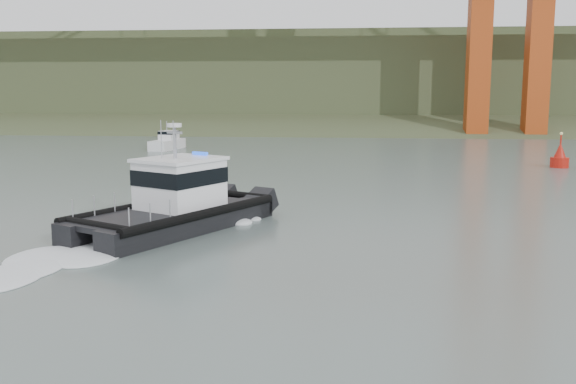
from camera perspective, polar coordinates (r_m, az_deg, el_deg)
name	(u,v)px	position (r m, az deg, el deg)	size (l,w,h in m)	color
ground	(323,309)	(19.60, 3.10, -10.34)	(400.00, 400.00, 0.00)	#505F5A
headlands	(351,88)	(143.98, 5.60, 9.18)	(500.00, 105.36, 27.12)	#3B4D2C
patrol_boat	(176,202)	(30.69, -9.93, -0.88)	(8.38, 11.22, 5.16)	black
motorboat	(168,142)	(73.00, -10.65, 4.38)	(2.74, 6.09, 3.23)	silver
nav_buoy	(560,158)	(59.41, 23.00, 2.83)	(1.53, 1.53, 3.19)	#B4160C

